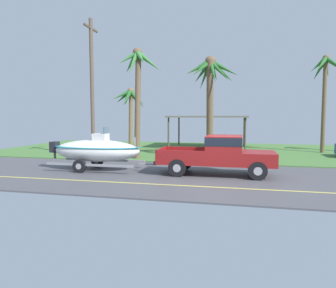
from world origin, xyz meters
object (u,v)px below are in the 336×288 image
(pickup_truck_towing, at_px, (223,153))
(carport_awning, at_px, (209,117))
(utility_pole, at_px, (92,87))
(palm_tree_near_right, at_px, (130,102))
(boat_on_trailer, at_px, (96,150))
(palm_tree_near_left, at_px, (326,78))
(palm_tree_far_left, at_px, (139,75))
(palm_tree_far_right, at_px, (211,82))

(pickup_truck_towing, distance_m, carport_awning, 12.42)
(carport_awning, bearing_deg, utility_pole, -130.08)
(pickup_truck_towing, height_order, carport_awning, carport_awning)
(palm_tree_near_right, bearing_deg, boat_on_trailer, -80.51)
(carport_awning, relative_size, palm_tree_near_left, 0.91)
(palm_tree_near_right, distance_m, palm_tree_far_left, 5.85)
(carport_awning, relative_size, utility_pole, 0.73)
(boat_on_trailer, distance_m, palm_tree_far_right, 8.40)
(pickup_truck_towing, distance_m, palm_tree_far_right, 6.61)
(palm_tree_near_left, xyz_separation_m, utility_pole, (-15.35, -6.18, -0.91))
(utility_pole, bearing_deg, palm_tree_near_left, 21.92)
(boat_on_trailer, xyz_separation_m, palm_tree_far_left, (0.83, 4.44, 4.31))
(palm_tree_near_left, relative_size, utility_pole, 0.81)
(boat_on_trailer, xyz_separation_m, palm_tree_near_left, (13.11, 10.32, 4.51))
(pickup_truck_towing, xyz_separation_m, palm_tree_far_right, (-1.07, 5.27, 3.85))
(palm_tree_far_left, height_order, utility_pole, utility_pole)
(boat_on_trailer, distance_m, palm_tree_near_right, 10.14)
(palm_tree_far_left, relative_size, palm_tree_far_right, 1.08)
(palm_tree_far_right, bearing_deg, pickup_truck_towing, -78.54)
(utility_pole, bearing_deg, palm_tree_far_right, 8.48)
(boat_on_trailer, relative_size, palm_tree_far_right, 0.89)
(carport_awning, bearing_deg, palm_tree_near_left, -12.15)
(palm_tree_near_left, distance_m, utility_pole, 16.57)
(palm_tree_far_right, bearing_deg, palm_tree_far_left, -169.46)
(pickup_truck_towing, relative_size, utility_pole, 0.62)
(palm_tree_near_right, bearing_deg, pickup_truck_towing, -50.33)
(carport_awning, xyz_separation_m, palm_tree_far_right, (0.76, -6.91, 2.22))
(palm_tree_near_left, bearing_deg, carport_awning, 167.85)
(boat_on_trailer, distance_m, carport_awning, 13.09)
(palm_tree_far_left, bearing_deg, utility_pole, -174.53)
(pickup_truck_towing, height_order, palm_tree_far_right, palm_tree_far_right)
(carport_awning, distance_m, palm_tree_far_right, 7.30)
(pickup_truck_towing, relative_size, palm_tree_near_left, 0.77)
(palm_tree_far_left, distance_m, utility_pole, 3.16)
(pickup_truck_towing, height_order, palm_tree_near_right, palm_tree_near_right)
(pickup_truck_towing, bearing_deg, palm_tree_far_right, 101.46)
(utility_pole, bearing_deg, pickup_truck_towing, -25.81)
(carport_awning, bearing_deg, palm_tree_far_right, -83.76)
(palm_tree_far_left, relative_size, utility_pole, 0.79)
(carport_awning, relative_size, palm_tree_near_right, 1.29)
(boat_on_trailer, height_order, palm_tree_far_right, palm_tree_far_right)
(carport_awning, distance_m, utility_pole, 10.67)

